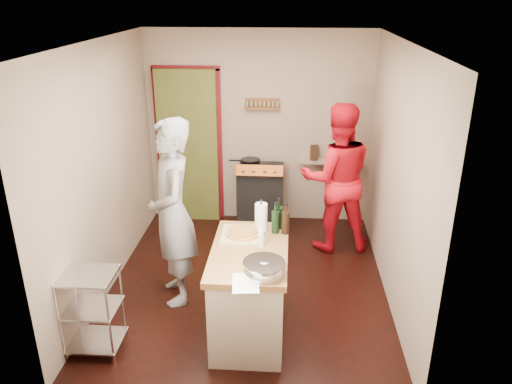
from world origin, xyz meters
TOP-DOWN VIEW (x-y plane):
  - floor at (0.00, 0.00)m, footprint 3.50×3.50m
  - back_wall at (-0.64, 1.78)m, footprint 3.00×0.44m
  - left_wall at (-1.50, 0.00)m, footprint 0.04×3.50m
  - right_wall at (1.50, 0.00)m, footprint 0.04×3.50m
  - ceiling at (0.00, 0.00)m, footprint 3.00×3.50m
  - stove at (0.05, 1.42)m, footprint 0.60×0.63m
  - wire_shelving at (-1.28, -1.20)m, footprint 0.48×0.40m
  - island at (0.09, -0.83)m, footprint 0.70×1.29m
  - person_stripe at (-0.73, -0.30)m, footprint 0.67×0.82m
  - person_red at (1.00, 0.94)m, footprint 0.98×0.80m

SIDE VIEW (x-z plane):
  - floor at x=0.00m, z-range 0.00..0.00m
  - wire_shelving at x=-1.28m, z-range 0.04..0.84m
  - stove at x=0.05m, z-range -0.05..0.95m
  - island at x=0.09m, z-range -0.13..1.06m
  - person_red at x=1.00m, z-range 0.00..1.85m
  - person_stripe at x=-0.73m, z-range 0.00..1.94m
  - back_wall at x=-0.64m, z-range -0.17..2.43m
  - left_wall at x=-1.50m, z-range 0.00..2.60m
  - right_wall at x=1.50m, z-range 0.00..2.60m
  - ceiling at x=0.00m, z-range 2.60..2.62m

